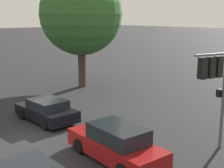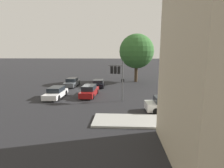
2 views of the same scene
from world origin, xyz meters
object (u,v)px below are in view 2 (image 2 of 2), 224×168
object	(u,v)px
crossing_car_1	(56,93)
crossing_car_2	(72,82)
crossing_car_0	(98,84)
street_tree	(137,51)
crossing_car_3	(89,91)
traffic_signal	(117,73)
parked_car_0	(167,105)

from	to	relation	value
crossing_car_1	crossing_car_2	world-z (taller)	crossing_car_2
crossing_car_0	street_tree	bearing A→B (deg)	-51.19
street_tree	crossing_car_3	world-z (taller)	street_tree
street_tree	crossing_car_3	xyz separation A→B (m)	(12.35, -7.29, -5.36)
traffic_signal	crossing_car_0	bearing A→B (deg)	36.11
street_tree	crossing_car_2	world-z (taller)	street_tree
crossing_car_0	parked_car_0	xyz separation A→B (m)	(12.22, 8.48, 0.10)
crossing_car_3	street_tree	bearing A→B (deg)	-27.67
crossing_car_3	crossing_car_1	bearing A→B (deg)	106.11
parked_car_0	crossing_car_2	bearing A→B (deg)	134.04
crossing_car_1	crossing_car_3	size ratio (longest dim) A/B	0.97
traffic_signal	crossing_car_3	world-z (taller)	traffic_signal
traffic_signal	parked_car_0	bearing A→B (deg)	-113.77
traffic_signal	parked_car_0	size ratio (longest dim) A/B	1.09
crossing_car_0	parked_car_0	distance (m)	14.87
traffic_signal	crossing_car_0	world-z (taller)	traffic_signal
street_tree	parked_car_0	distance (m)	19.07
crossing_car_2	traffic_signal	bearing A→B (deg)	43.83
traffic_signal	crossing_car_2	xyz separation A→B (m)	(-8.72, -8.10, -2.73)
crossing_car_0	crossing_car_2	size ratio (longest dim) A/B	0.93
crossing_car_2	crossing_car_0	bearing A→B (deg)	86.31
crossing_car_2	street_tree	bearing A→B (deg)	116.94
street_tree	crossing_car_2	distance (m)	13.94
street_tree	parked_car_0	size ratio (longest dim) A/B	2.15
traffic_signal	parked_car_0	world-z (taller)	traffic_signal
crossing_car_2	parked_car_0	distance (m)	18.21
crossing_car_1	parked_car_0	xyz separation A→B (m)	(4.89, 13.11, 0.06)
traffic_signal	crossing_car_0	xyz separation A→B (m)	(-8.34, -3.43, -2.80)
crossing_car_1	crossing_car_3	bearing A→B (deg)	103.24
traffic_signal	parked_car_0	xyz separation A→B (m)	(3.88, 5.05, -2.70)
street_tree	crossing_car_0	world-z (taller)	street_tree
traffic_signal	crossing_car_1	xyz separation A→B (m)	(-1.01, -8.06, -2.76)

